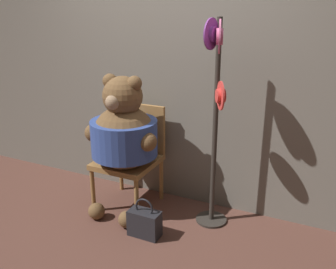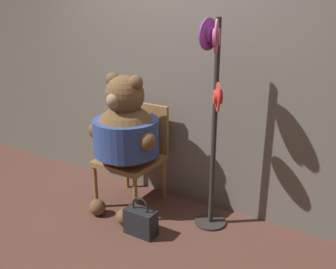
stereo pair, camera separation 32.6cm
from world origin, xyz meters
name	(u,v)px [view 1 (the left image)]	position (x,y,z in m)	size (l,w,h in m)	color
ground_plane	(140,223)	(0.00, 0.00, 0.00)	(14.00, 14.00, 0.00)	brown
wall_back	(171,62)	(0.00, 0.66, 1.36)	(8.00, 0.10, 2.73)	slate
chair	(132,152)	(-0.26, 0.33, 0.52)	(0.53, 0.55, 0.96)	#9E703D
teddy_bear	(124,134)	(-0.23, 0.15, 0.77)	(0.73, 0.64, 1.31)	brown
hat_display_rack	(215,114)	(0.59, 0.25, 1.03)	(0.28, 0.40, 1.79)	#332D28
handbag_on_ground	(144,223)	(0.14, -0.15, 0.12)	(0.27, 0.14, 0.35)	#232328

